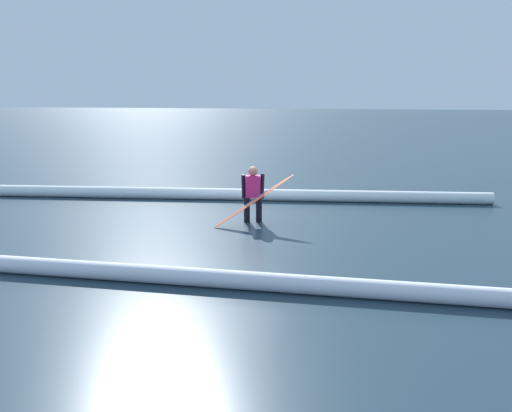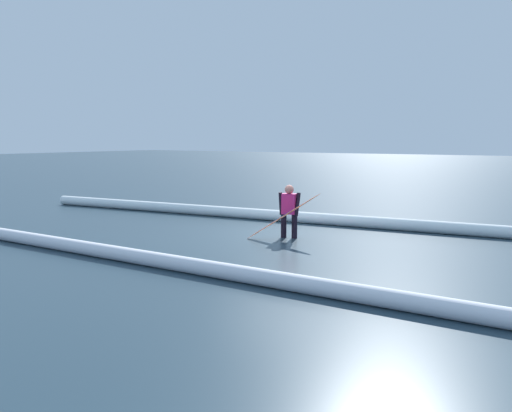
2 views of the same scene
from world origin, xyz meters
name	(u,v)px [view 1 (image 1 of 2)]	position (x,y,z in m)	size (l,w,h in m)	color
ground_plane	(229,218)	(0.00, 0.00, 0.00)	(140.78, 140.78, 0.00)	#223744
surfer	(253,191)	(-0.62, 0.29, 0.73)	(0.51, 0.28, 1.31)	black
surfboard	(253,201)	(-0.70, 0.72, 0.58)	(1.81, 0.79, 1.18)	#E55926
wave_crest_foreground	(186,193)	(1.66, -2.04, 0.16)	(0.32, 0.32, 16.69)	white
wave_crest_midground	(109,271)	(1.06, 4.52, 0.15)	(0.29, 0.29, 23.83)	white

